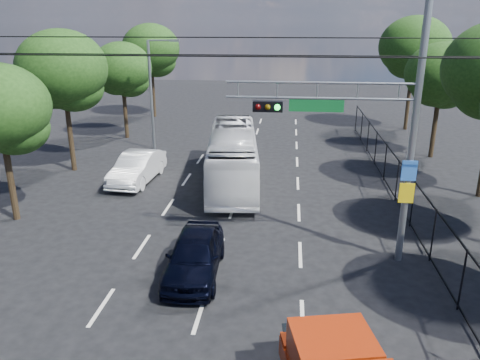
# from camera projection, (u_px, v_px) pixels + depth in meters

# --- Properties ---
(lane_markings) EXTENTS (6.12, 38.00, 0.01)m
(lane_markings) POSITION_uv_depth(u_px,v_px,m) (237.00, 194.00, 23.15)
(lane_markings) COLOR beige
(lane_markings) RESTS_ON ground
(signal_mast) EXTENTS (6.43, 0.39, 9.50)m
(signal_mast) POSITION_uv_depth(u_px,v_px,m) (377.00, 115.00, 15.28)
(signal_mast) COLOR slate
(signal_mast) RESTS_ON ground
(streetlight_left) EXTENTS (2.09, 0.22, 7.08)m
(streetlight_left) POSITION_uv_depth(u_px,v_px,m) (153.00, 90.00, 30.05)
(streetlight_left) COLOR slate
(streetlight_left) RESTS_ON ground
(utility_wires) EXTENTS (22.00, 5.04, 0.74)m
(utility_wires) POSITION_uv_depth(u_px,v_px,m) (220.00, 49.00, 15.96)
(utility_wires) COLOR black
(utility_wires) RESTS_ON ground
(fence_right) EXTENTS (0.06, 34.03, 2.00)m
(fence_right) POSITION_uv_depth(u_px,v_px,m) (406.00, 193.00, 20.34)
(fence_right) COLOR black
(fence_right) RESTS_ON ground
(tree_right_d) EXTENTS (4.32, 4.32, 7.02)m
(tree_right_d) POSITION_uv_depth(u_px,v_px,m) (441.00, 79.00, 28.00)
(tree_right_d) COLOR black
(tree_right_d) RESTS_ON ground
(tree_right_e) EXTENTS (5.28, 5.28, 8.58)m
(tree_right_e) POSITION_uv_depth(u_px,v_px,m) (414.00, 52.00, 35.16)
(tree_right_e) COLOR black
(tree_right_e) RESTS_ON ground
(tree_left_b) EXTENTS (4.08, 4.08, 6.63)m
(tree_left_b) POSITION_uv_depth(u_px,v_px,m) (0.00, 114.00, 18.85)
(tree_left_b) COLOR black
(tree_left_b) RESTS_ON ground
(tree_left_c) EXTENTS (4.80, 4.80, 7.80)m
(tree_left_c) POSITION_uv_depth(u_px,v_px,m) (64.00, 75.00, 25.24)
(tree_left_c) COLOR black
(tree_left_c) RESTS_ON ground
(tree_left_d) EXTENTS (4.20, 4.20, 6.83)m
(tree_left_d) POSITION_uv_depth(u_px,v_px,m) (123.00, 72.00, 32.94)
(tree_left_d) COLOR black
(tree_left_d) RESTS_ON ground
(tree_left_e) EXTENTS (4.92, 4.92, 7.99)m
(tree_left_e) POSITION_uv_depth(u_px,v_px,m) (151.00, 53.00, 40.23)
(tree_left_e) COLOR black
(tree_left_e) RESTS_ON ground
(navy_hatchback) EXTENTS (1.88, 4.36, 1.47)m
(navy_hatchback) POSITION_uv_depth(u_px,v_px,m) (195.00, 255.00, 15.64)
(navy_hatchback) COLOR black
(navy_hatchback) RESTS_ON ground
(white_bus) EXTENTS (3.50, 10.38, 2.84)m
(white_bus) POSITION_uv_depth(u_px,v_px,m) (233.00, 156.00, 24.56)
(white_bus) COLOR silver
(white_bus) RESTS_ON ground
(white_van) EXTENTS (1.99, 4.84, 1.56)m
(white_van) POSITION_uv_depth(u_px,v_px,m) (137.00, 168.00, 24.77)
(white_van) COLOR silver
(white_van) RESTS_ON ground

